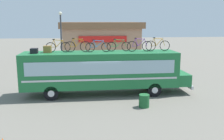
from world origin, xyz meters
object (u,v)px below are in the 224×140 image
rooftop_bicycle_2 (78,46)px  rooftop_bicycle_5 (139,46)px  bus (103,70)px  luggage_bag_1 (34,51)px  street_lamp (61,39)px  luggage_bag_2 (47,49)px  rooftop_bicycle_4 (119,46)px  rooftop_bicycle_6 (158,45)px  rooftop_bicycle_1 (58,47)px  trash_bin (144,101)px  rooftop_bicycle_3 (98,47)px

rooftop_bicycle_2 → rooftop_bicycle_5: (4.26, -0.16, -0.00)m
bus → rooftop_bicycle_5: rooftop_bicycle_5 is taller
luggage_bag_1 → rooftop_bicycle_5: size_ratio=0.31×
street_lamp → luggage_bag_2: bearing=-93.6°
luggage_bag_2 → rooftop_bicycle_4: (4.86, 0.22, 0.14)m
rooftop_bicycle_6 → rooftop_bicycle_5: bearing=-176.3°
rooftop_bicycle_2 → rooftop_bicycle_6: rooftop_bicycle_2 is taller
street_lamp → luggage_bag_1: bearing=-100.1°
luggage_bag_1 → rooftop_bicycle_2: 2.86m
rooftop_bicycle_4 → rooftop_bicycle_2: bearing=-177.0°
luggage_bag_2 → rooftop_bicycle_2: size_ratio=0.31×
bus → rooftop_bicycle_1: size_ratio=6.96×
trash_bin → street_lamp: street_lamp is taller
luggage_bag_2 → rooftop_bicycle_5: (6.27, -0.09, 0.17)m
rooftop_bicycle_1 → street_lamp: size_ratio=0.28×
trash_bin → luggage_bag_2: bearing=151.3°
rooftop_bicycle_4 → street_lamp: street_lamp is taller
bus → rooftop_bicycle_3: size_ratio=6.71×
luggage_bag_1 → rooftop_bicycle_6: 8.42m
luggage_bag_2 → rooftop_bicycle_4: size_ratio=0.32×
bus → rooftop_bicycle_2: bearing=171.7°
luggage_bag_2 → rooftop_bicycle_1: size_ratio=0.33×
rooftop_bicycle_2 → trash_bin: rooftop_bicycle_2 is taller
rooftop_bicycle_3 → trash_bin: rooftop_bicycle_3 is taller
rooftop_bicycle_4 → rooftop_bicycle_5: rooftop_bicycle_5 is taller
rooftop_bicycle_6 → rooftop_bicycle_2: bearing=179.3°
rooftop_bicycle_2 → rooftop_bicycle_3: 1.39m
luggage_bag_2 → rooftop_bicycle_1: 0.72m
rooftop_bicycle_2 → street_lamp: (-1.59, 6.55, 0.01)m
luggage_bag_2 → rooftop_bicycle_1: bearing=6.9°
street_lamp → rooftop_bicycle_4: bearing=-55.2°
bus → rooftop_bicycle_1: bearing=175.1°
bus → rooftop_bicycle_4: 2.01m
rooftop_bicycle_4 → street_lamp: (-4.44, 6.40, 0.04)m
luggage_bag_1 → luggage_bag_2: luggage_bag_2 is taller
rooftop_bicycle_3 → rooftop_bicycle_4: rooftop_bicycle_4 is taller
rooftop_bicycle_2 → rooftop_bicycle_4: bearing=3.0°
bus → trash_bin: bearing=-54.2°
rooftop_bicycle_3 → street_lamp: street_lamp is taller
rooftop_bicycle_5 → rooftop_bicycle_6: rooftop_bicycle_6 is taller
rooftop_bicycle_1 → rooftop_bicycle_4: size_ratio=0.98×
luggage_bag_1 → rooftop_bicycle_4: size_ratio=0.32×
trash_bin → street_lamp: bearing=119.1°
street_lamp → rooftop_bicycle_6: bearing=-42.7°
rooftop_bicycle_3 → street_lamp: (-2.97, 6.72, 0.05)m
rooftop_bicycle_2 → rooftop_bicycle_6: size_ratio=1.01×
bus → luggage_bag_1: size_ratio=21.15×
rooftop_bicycle_3 → trash_bin: (2.50, -3.14, -2.94)m
luggage_bag_2 → rooftop_bicycle_1: (0.69, 0.08, 0.15)m
rooftop_bicycle_2 → rooftop_bicycle_5: size_ratio=0.99×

